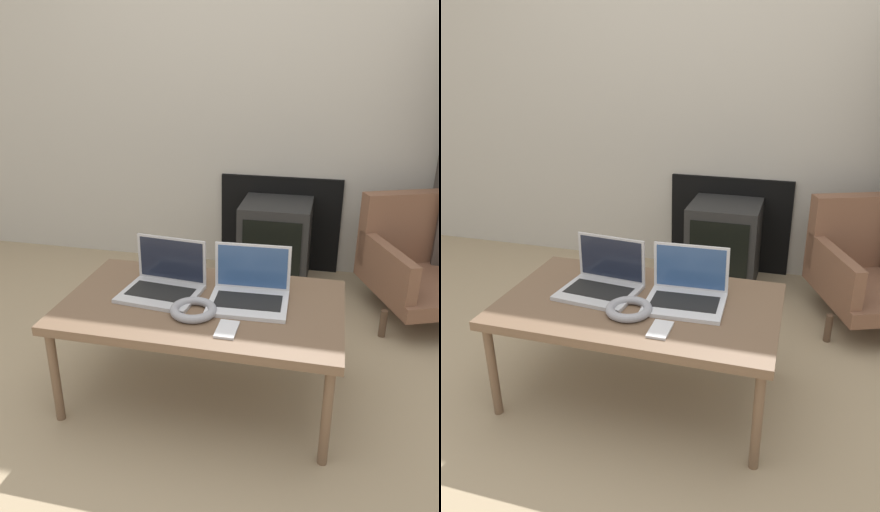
# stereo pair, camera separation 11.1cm
# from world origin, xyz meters

# --- Properties ---
(ground_plane) EXTENTS (14.00, 14.00, 0.00)m
(ground_plane) POSITION_xyz_m (0.00, 0.00, 0.00)
(ground_plane) COLOR #998466
(wall_back) EXTENTS (7.00, 0.08, 2.60)m
(wall_back) POSITION_xyz_m (0.00, 1.73, 1.29)
(wall_back) COLOR #ADA89E
(wall_back) RESTS_ON ground_plane
(table) EXTENTS (1.11, 0.66, 0.44)m
(table) POSITION_xyz_m (0.00, 0.26, 0.40)
(table) COLOR brown
(table) RESTS_ON ground_plane
(laptop_left) EXTENTS (0.33, 0.28, 0.21)m
(laptop_left) POSITION_xyz_m (-0.18, 0.32, 0.48)
(laptop_left) COLOR #B2B2B7
(laptop_left) RESTS_ON table
(laptop_right) EXTENTS (0.32, 0.26, 0.21)m
(laptop_right) POSITION_xyz_m (0.18, 0.32, 0.48)
(laptop_right) COLOR silver
(laptop_right) RESTS_ON table
(headphones) EXTENTS (0.18, 0.18, 0.03)m
(headphones) POSITION_xyz_m (-0.01, 0.16, 0.45)
(headphones) COLOR gray
(headphones) RESTS_ON table
(phone) EXTENTS (0.07, 0.12, 0.01)m
(phone) POSITION_xyz_m (0.14, 0.07, 0.44)
(phone) COLOR silver
(phone) RESTS_ON table
(tv) EXTENTS (0.42, 0.41, 0.51)m
(tv) POSITION_xyz_m (0.15, 1.47, 0.26)
(tv) COLOR black
(tv) RESTS_ON ground_plane
(armchair) EXTENTS (0.72, 0.77, 0.64)m
(armchair) POSITION_xyz_m (0.95, 1.25, 0.30)
(armchair) COLOR brown
(armchair) RESTS_ON ground_plane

